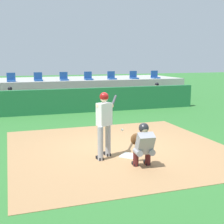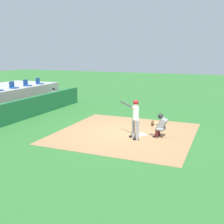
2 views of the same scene
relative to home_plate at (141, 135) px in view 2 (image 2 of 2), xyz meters
name	(u,v)px [view 2 (image 2 of 2)]	position (x,y,z in m)	size (l,w,h in m)	color
ground_plane	(125,133)	(0.00, 0.80, -0.02)	(80.00, 80.00, 0.00)	#2D6B2D
dirt_infield	(125,133)	(0.00, 0.80, -0.02)	(6.40, 6.40, 0.01)	#9E754C
home_plate	(141,135)	(0.00, 0.00, 0.00)	(0.44, 0.44, 0.02)	white
batter_at_plate	(135,117)	(-0.68, 0.09, 1.01)	(0.93, 1.21, 1.80)	#99999E
catcher_crouched	(160,124)	(0.01, -0.89, 0.58)	(0.50, 1.60, 1.13)	gray
dugout_wall	(18,111)	(0.00, 7.30, 0.58)	(13.00, 0.30, 1.20)	#1E6638
dugout_bench	(5,116)	(0.00, 8.30, 0.20)	(11.80, 0.44, 0.45)	olive
dugout_player_3	(55,96)	(4.96, 8.14, 0.65)	(0.49, 0.70, 1.30)	#939399
stadium_seat_6	(13,86)	(2.89, 10.18, 1.51)	(0.46, 0.46, 0.48)	#1E478C
stadium_seat_7	(27,84)	(4.33, 10.18, 1.51)	(0.46, 0.46, 0.48)	#1E478C
stadium_seat_8	(39,82)	(5.78, 10.18, 1.51)	(0.46, 0.46, 0.48)	#1E478C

